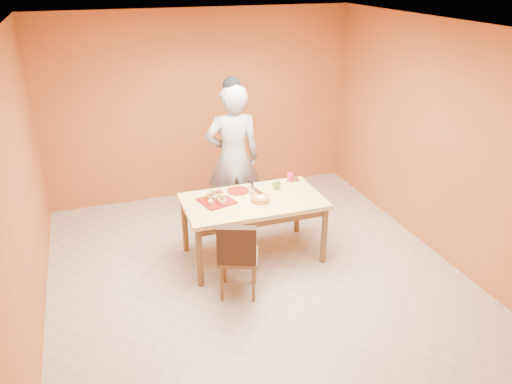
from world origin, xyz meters
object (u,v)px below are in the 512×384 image
object	(u,v)px
dining_chair	(239,255)
person	(233,158)
dining_table	(253,207)
sponge_cake	(260,199)
pastry_platter	(217,201)
red_dinner_plate	(238,191)
egg_ornament	(276,184)
magenta_glass	(290,177)
checker_tin	(295,179)

from	to	relation	value
dining_chair	person	distance (m)	1.60
dining_table	sponge_cake	distance (m)	0.17
dining_table	person	world-z (taller)	person
pastry_platter	red_dinner_plate	xyz separation A→B (m)	(0.31, 0.20, -0.00)
dining_chair	sponge_cake	xyz separation A→B (m)	(0.44, 0.55, 0.33)
dining_table	dining_chair	world-z (taller)	dining_chair
dining_table	egg_ornament	bearing A→B (deg)	26.51
pastry_platter	dining_table	bearing A→B (deg)	-10.10
pastry_platter	magenta_glass	bearing A→B (deg)	14.92
sponge_cake	red_dinner_plate	bearing A→B (deg)	113.02
dining_chair	red_dinner_plate	world-z (taller)	dining_chair
sponge_cake	egg_ornament	size ratio (longest dim) A/B	1.80
person	red_dinner_plate	xyz separation A→B (m)	(-0.11, -0.55, -0.20)
sponge_cake	magenta_glass	bearing A→B (deg)	38.89
dining_chair	checker_tin	distance (m)	1.49
pastry_platter	person	bearing A→B (deg)	60.58
dining_table	magenta_glass	xyz separation A→B (m)	(0.60, 0.34, 0.15)
person	egg_ornament	distance (m)	0.74
red_dinner_plate	sponge_cake	size ratio (longest dim) A/B	1.09
person	magenta_glass	size ratio (longest dim) A/B	18.04
dining_table	dining_chair	xyz separation A→B (m)	(-0.38, -0.65, -0.20)
pastry_platter	sponge_cake	size ratio (longest dim) A/B	1.48
pastry_platter	sponge_cake	world-z (taller)	sponge_cake
dining_table	checker_tin	world-z (taller)	checker_tin
red_dinner_plate	checker_tin	world-z (taller)	checker_tin
person	sponge_cake	bearing A→B (deg)	98.68
dining_chair	pastry_platter	size ratio (longest dim) A/B	2.56
red_dinner_plate	checker_tin	xyz separation A→B (m)	(0.78, 0.08, 0.01)
person	pastry_platter	distance (m)	0.88
egg_ornament	person	bearing A→B (deg)	133.48
red_dinner_plate	dining_table	bearing A→B (deg)	-69.81
red_dinner_plate	magenta_glass	bearing A→B (deg)	6.06
pastry_platter	red_dinner_plate	world-z (taller)	pastry_platter
dining_chair	sponge_cake	bearing A→B (deg)	72.82
red_dinner_plate	pastry_platter	bearing A→B (deg)	-147.94
person	red_dinner_plate	world-z (taller)	person
pastry_platter	checker_tin	bearing A→B (deg)	14.23
pastry_platter	checker_tin	distance (m)	1.13
pastry_platter	checker_tin	world-z (taller)	checker_tin
egg_ornament	dining_table	bearing A→B (deg)	-138.40
dining_chair	sponge_cake	size ratio (longest dim) A/B	3.79
dining_chair	magenta_glass	bearing A→B (deg)	66.35
person	egg_ornament	world-z (taller)	person
egg_ornament	dining_chair	bearing A→B (deg)	-116.51
dining_chair	egg_ornament	distance (m)	1.17
sponge_cake	person	bearing A→B (deg)	92.84
pastry_platter	magenta_glass	distance (m)	1.05
magenta_glass	checker_tin	bearing A→B (deg)	4.90
dining_chair	sponge_cake	world-z (taller)	dining_chair
checker_tin	dining_table	bearing A→B (deg)	-152.76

